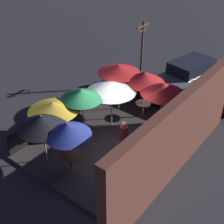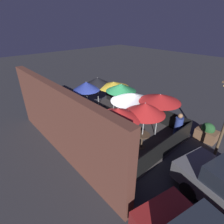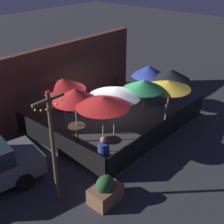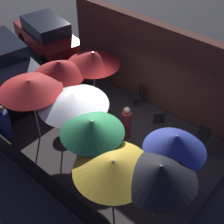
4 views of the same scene
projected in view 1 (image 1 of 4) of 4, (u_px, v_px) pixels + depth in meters
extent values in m
plane|color=#2D2D33|center=(113.00, 142.00, 13.64)|extent=(60.00, 60.00, 0.00)
cube|color=#383333|center=(113.00, 141.00, 13.60)|extent=(7.01, 5.41, 0.12)
cube|color=brown|center=(177.00, 137.00, 11.20)|extent=(8.61, 0.36, 3.39)
cube|color=black|center=(68.00, 111.00, 14.68)|extent=(6.81, 0.05, 0.95)
cube|color=black|center=(155.00, 99.00, 15.60)|extent=(0.05, 5.21, 0.95)
cylinder|color=#B2B2B7|center=(70.00, 147.00, 11.48)|extent=(0.05, 0.05, 2.16)
cone|color=#283893|center=(68.00, 129.00, 11.04)|extent=(1.71, 1.71, 0.52)
cylinder|color=#B2B2B7|center=(144.00, 95.00, 14.47)|extent=(0.05, 0.05, 2.38)
cone|color=red|center=(145.00, 77.00, 13.96)|extent=(1.82, 1.82, 0.51)
cylinder|color=#B2B2B7|center=(44.00, 139.00, 11.87)|extent=(0.05, 0.05, 2.17)
cone|color=black|center=(42.00, 121.00, 11.42)|extent=(1.88, 1.88, 0.52)
cylinder|color=#B2B2B7|center=(55.00, 124.00, 12.86)|extent=(0.05, 0.05, 2.01)
cone|color=gold|center=(53.00, 107.00, 12.41)|extent=(2.06, 2.06, 0.36)
cylinder|color=#B2B2B7|center=(119.00, 88.00, 15.05)|extent=(0.05, 0.05, 2.39)
cone|color=red|center=(119.00, 69.00, 14.51)|extent=(2.03, 2.03, 0.38)
cylinder|color=#B2B2B7|center=(161.00, 108.00, 13.57)|extent=(0.05, 0.05, 2.37)
cone|color=red|center=(163.00, 88.00, 13.05)|extent=(1.92, 1.92, 0.47)
cylinder|color=#B2B2B7|center=(83.00, 113.00, 13.32)|extent=(0.05, 0.05, 2.27)
cone|color=#1E6B3D|center=(82.00, 94.00, 12.82)|extent=(1.79, 1.79, 0.42)
cylinder|color=#B2B2B7|center=(111.00, 105.00, 13.94)|extent=(0.05, 0.05, 2.19)
cone|color=silver|center=(111.00, 87.00, 13.46)|extent=(2.20, 2.20, 0.41)
cylinder|color=#4C3828|center=(72.00, 168.00, 12.07)|extent=(0.47, 0.47, 0.02)
cylinder|color=#4C3828|center=(71.00, 162.00, 11.89)|extent=(0.08, 0.08, 0.68)
cylinder|color=#4C3828|center=(70.00, 155.00, 11.69)|extent=(0.86, 0.86, 0.04)
cylinder|color=#4C3828|center=(142.00, 116.00, 15.12)|extent=(0.39, 0.39, 0.02)
cylinder|color=#4C3828|center=(143.00, 110.00, 14.92)|extent=(0.08, 0.08, 0.73)
cylinder|color=#4C3828|center=(143.00, 103.00, 14.72)|extent=(0.72, 0.72, 0.04)
cube|color=black|center=(125.00, 161.00, 12.09)|extent=(0.11, 0.11, 0.46)
cube|color=black|center=(126.00, 156.00, 11.96)|extent=(0.57, 0.57, 0.04)
cube|color=black|center=(130.00, 151.00, 11.84)|extent=(0.31, 0.29, 0.44)
cube|color=black|center=(111.00, 186.00, 10.98)|extent=(0.08, 0.08, 0.48)
cube|color=black|center=(111.00, 181.00, 10.84)|extent=(0.41, 0.41, 0.04)
cube|color=black|center=(116.00, 178.00, 10.62)|extent=(0.40, 0.04, 0.44)
cube|color=black|center=(166.00, 148.00, 12.77)|extent=(0.11, 0.11, 0.45)
cube|color=black|center=(166.00, 143.00, 12.64)|extent=(0.56, 0.56, 0.04)
cube|color=black|center=(169.00, 141.00, 12.36)|extent=(0.34, 0.26, 0.44)
cylinder|color=maroon|center=(124.00, 137.00, 12.87)|extent=(0.44, 0.44, 1.08)
sphere|color=tan|center=(124.00, 124.00, 12.52)|extent=(0.22, 0.22, 0.22)
cylinder|color=navy|center=(116.00, 88.00, 16.34)|extent=(0.50, 0.50, 1.13)
sphere|color=#9E704C|center=(116.00, 76.00, 15.97)|extent=(0.25, 0.25, 0.25)
cube|color=brown|center=(113.00, 81.00, 17.83)|extent=(1.03, 0.72, 0.57)
ellipsoid|color=#235128|center=(113.00, 75.00, 17.61)|extent=(0.67, 0.53, 0.60)
cylinder|color=brown|center=(142.00, 56.00, 16.89)|extent=(0.12, 0.12, 3.79)
cube|color=brown|center=(143.00, 26.00, 15.99)|extent=(1.10, 0.08, 0.08)
sphere|color=#F4B260|center=(148.00, 26.00, 16.38)|extent=(0.07, 0.07, 0.07)
sphere|color=#F4B260|center=(146.00, 29.00, 16.30)|extent=(0.07, 0.07, 0.07)
sphere|color=#F4B260|center=(144.00, 30.00, 16.20)|extent=(0.07, 0.07, 0.07)
sphere|color=#F4B260|center=(142.00, 31.00, 16.08)|extent=(0.07, 0.07, 0.07)
sphere|color=#F4B260|center=(140.00, 31.00, 15.94)|extent=(0.07, 0.07, 0.07)
sphere|color=#F4B260|center=(138.00, 31.00, 15.77)|extent=(0.07, 0.07, 0.07)
cube|color=#5B5B60|center=(190.00, 76.00, 17.52)|extent=(4.74, 2.54, 0.70)
cube|color=#1E232D|center=(191.00, 66.00, 17.17)|extent=(2.73, 2.01, 0.60)
cylinder|color=black|center=(185.00, 95.00, 16.44)|extent=(0.66, 0.30, 0.64)
cylinder|color=black|center=(162.00, 84.00, 17.46)|extent=(0.66, 0.30, 0.64)
cylinder|color=black|center=(215.00, 79.00, 17.97)|extent=(0.66, 0.30, 0.64)
cylinder|color=black|center=(192.00, 70.00, 18.99)|extent=(0.66, 0.30, 0.64)
cylinder|color=black|center=(208.00, 97.00, 16.28)|extent=(0.66, 0.31, 0.64)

